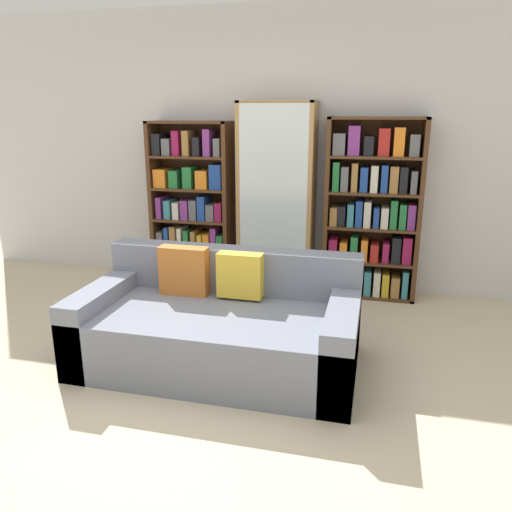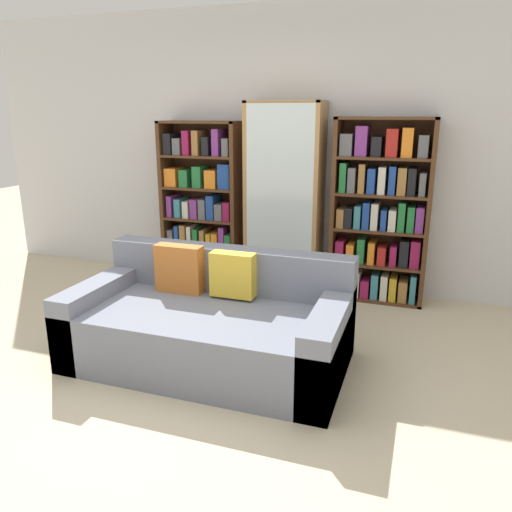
{
  "view_description": "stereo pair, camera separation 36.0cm",
  "coord_description": "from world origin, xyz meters",
  "px_view_note": "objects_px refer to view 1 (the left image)",
  "views": [
    {
      "loc": [
        1.1,
        -2.46,
        1.72
      ],
      "look_at": [
        0.15,
        1.4,
        0.57
      ],
      "focal_mm": 35.0,
      "sensor_mm": 36.0,
      "label": 1
    },
    {
      "loc": [
        1.45,
        -2.36,
        1.72
      ],
      "look_at": [
        0.15,
        1.4,
        0.57
      ],
      "focal_mm": 35.0,
      "sensor_mm": 36.0,
      "label": 2
    }
  ],
  "objects_px": {
    "bookshelf_left": "(193,208)",
    "bookshelf_right": "(372,212)",
    "display_cabinet": "(277,198)",
    "wine_bottle": "(307,303)",
    "couch": "(220,326)"
  },
  "relations": [
    {
      "from": "wine_bottle",
      "to": "couch",
      "type": "bearing_deg",
      "value": -120.17
    },
    {
      "from": "bookshelf_left",
      "to": "wine_bottle",
      "type": "height_order",
      "value": "bookshelf_left"
    },
    {
      "from": "couch",
      "to": "bookshelf_right",
      "type": "relative_size",
      "value": 1.13
    },
    {
      "from": "couch",
      "to": "bookshelf_left",
      "type": "height_order",
      "value": "bookshelf_left"
    },
    {
      "from": "couch",
      "to": "wine_bottle",
      "type": "bearing_deg",
      "value": 59.83
    },
    {
      "from": "display_cabinet",
      "to": "couch",
      "type": "bearing_deg",
      "value": -92.4
    },
    {
      "from": "bookshelf_left",
      "to": "bookshelf_right",
      "type": "relative_size",
      "value": 0.97
    },
    {
      "from": "bookshelf_left",
      "to": "display_cabinet",
      "type": "xyz_separation_m",
      "value": [
        0.88,
        -0.02,
        0.14
      ]
    },
    {
      "from": "bookshelf_right",
      "to": "wine_bottle",
      "type": "distance_m",
      "value": 1.13
    },
    {
      "from": "couch",
      "to": "wine_bottle",
      "type": "xyz_separation_m",
      "value": [
        0.5,
        0.85,
        -0.1
      ]
    },
    {
      "from": "bookshelf_right",
      "to": "wine_bottle",
      "type": "height_order",
      "value": "bookshelf_right"
    },
    {
      "from": "couch",
      "to": "display_cabinet",
      "type": "distance_m",
      "value": 1.76
    },
    {
      "from": "wine_bottle",
      "to": "bookshelf_right",
      "type": "bearing_deg",
      "value": 58.69
    },
    {
      "from": "bookshelf_left",
      "to": "display_cabinet",
      "type": "distance_m",
      "value": 0.89
    },
    {
      "from": "bookshelf_left",
      "to": "wine_bottle",
      "type": "distance_m",
      "value": 1.65
    }
  ]
}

